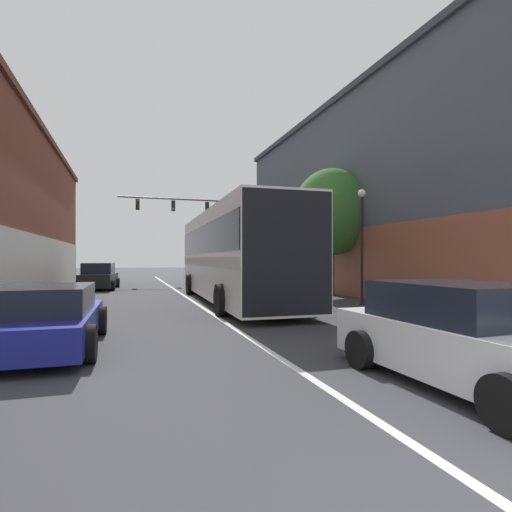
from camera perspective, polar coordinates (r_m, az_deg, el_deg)
name	(u,v)px	position (r m, az deg, el deg)	size (l,w,h in m)	color
lane_center_line	(188,298)	(18.29, -9.67, -5.96)	(0.14, 44.98, 0.01)	silver
building_right_storefront	(397,199)	(24.06, 19.53, 7.67)	(9.17, 24.60, 10.05)	#4C515B
bus	(233,252)	(16.60, -3.31, 0.55)	(3.15, 12.96, 3.66)	silver
hatchback_foreground	(466,337)	(6.46, 27.82, -10.19)	(2.12, 4.19, 1.44)	silver
parked_car_left_near	(99,277)	(24.96, -21.51, -2.80)	(2.24, 4.36, 1.53)	black
parked_car_left_mid	(42,319)	(8.89, -28.24, -7.92)	(2.23, 4.37, 1.26)	navy
traffic_signal_gantry	(202,218)	(31.15, -7.66, 5.47)	(9.48, 0.36, 6.59)	#514C47
street_lamp	(362,239)	(15.77, 14.89, 2.30)	(0.31, 0.31, 4.44)	black
street_tree_near	(332,212)	(19.67, 10.81, 6.19)	(3.80, 3.42, 6.13)	brown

